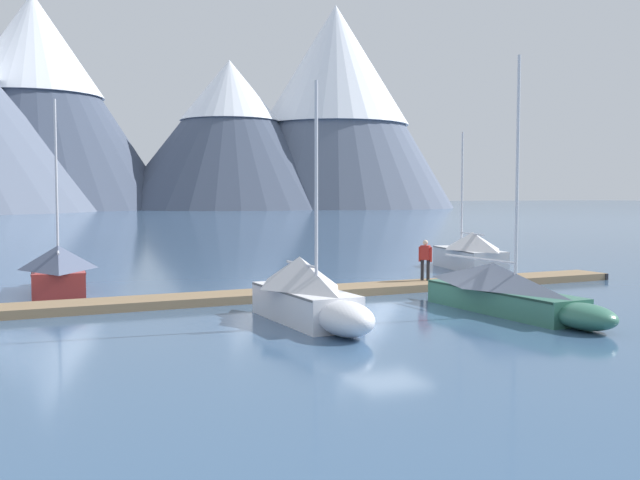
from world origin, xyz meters
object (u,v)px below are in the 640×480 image
(sailboat_second_berth, at_px, (308,293))
(person_on_dock, at_px, (425,257))
(sailboat_nearest_berth, at_px, (58,270))
(sailboat_mid_dock_port, at_px, (507,291))
(sailboat_mid_dock_starboard, at_px, (468,251))

(sailboat_second_berth, height_order, person_on_dock, sailboat_second_berth)
(sailboat_nearest_berth, height_order, sailboat_mid_dock_port, sailboat_mid_dock_port)
(sailboat_second_berth, xyz_separation_m, sailboat_mid_dock_port, (6.62, -0.89, -0.15))
(sailboat_mid_dock_port, distance_m, sailboat_mid_dock_starboard, 14.19)
(sailboat_nearest_berth, height_order, sailboat_mid_dock_starboard, sailboat_nearest_berth)
(sailboat_second_berth, relative_size, person_on_dock, 4.24)
(sailboat_second_berth, xyz_separation_m, sailboat_mid_dock_starboard, (13.56, 11.48, 0.02))
(sailboat_second_berth, bearing_deg, sailboat_mid_dock_port, -7.68)
(person_on_dock, bearing_deg, sailboat_mid_dock_starboard, 43.37)
(sailboat_second_berth, distance_m, sailboat_mid_dock_port, 6.68)
(sailboat_second_berth, relative_size, sailboat_mid_dock_starboard, 1.00)
(sailboat_mid_dock_port, bearing_deg, sailboat_second_berth, 172.32)
(sailboat_nearest_berth, xyz_separation_m, sailboat_mid_dock_port, (13.15, -11.30, -0.13))
(sailboat_mid_dock_starboard, bearing_deg, sailboat_second_berth, -139.75)
(sailboat_mid_dock_port, bearing_deg, sailboat_nearest_berth, 139.31)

